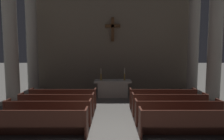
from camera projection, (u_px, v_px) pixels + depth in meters
ground_plane at (113, 137)px, 6.17m from camera, size 80.00×80.00×0.00m
pew_left_row_1 at (37, 123)px, 6.07m from camera, size 3.13×0.50×0.95m
pew_left_row_2 at (48, 112)px, 7.15m from camera, size 3.13×0.50×0.95m
pew_left_row_3 at (56, 104)px, 8.23m from camera, size 3.13×0.50×0.95m
pew_left_row_4 at (63, 98)px, 9.31m from camera, size 3.13×0.50×0.95m
pew_right_row_1 at (188, 123)px, 6.09m from camera, size 3.13×0.50×0.95m
pew_right_row_2 at (177, 112)px, 7.17m from camera, size 3.13×0.50×0.95m
pew_right_row_3 at (168, 104)px, 8.25m from camera, size 3.13×0.50×0.95m
pew_right_row_4 at (162, 98)px, 9.33m from camera, size 3.13×0.50×0.95m
column_left_second at (10, 41)px, 9.78m from camera, size 1.02×1.02×6.67m
column_right_second at (214, 41)px, 9.82m from camera, size 1.02×1.02×6.67m
column_left_third at (31, 43)px, 12.40m from camera, size 1.02×1.02×6.67m
column_right_third at (192, 43)px, 12.45m from camera, size 1.02×1.02×6.67m
altar at (112, 88)px, 11.63m from camera, size 2.20×0.90×1.01m
candlestick_left at (100, 76)px, 11.56m from camera, size 0.16×0.16×0.71m
candlestick_right at (124, 76)px, 11.56m from camera, size 0.16×0.16×0.71m
apse_with_cross at (112, 35)px, 13.68m from camera, size 11.43×0.45×7.69m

